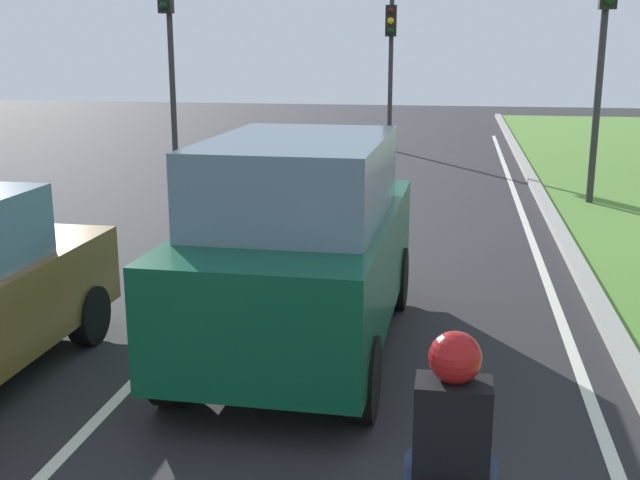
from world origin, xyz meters
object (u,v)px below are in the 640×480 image
Objects in this scene: traffic_light_near_right at (604,35)px; traffic_light_far_median at (391,47)px; car_suv_ahead at (301,244)px; traffic_light_overhead_left at (168,34)px; rider_person at (452,430)px.

traffic_light_near_right is 9.18m from traffic_light_far_median.
traffic_light_near_right reaches higher than car_suv_ahead.
rider_person is at bearing -64.65° from traffic_light_overhead_left.
car_suv_ahead is 9.81m from traffic_light_near_right.
rider_person is at bearing -66.86° from car_suv_ahead.
traffic_light_near_right is 1.06× the size of traffic_light_far_median.
traffic_light_far_median reaches higher than car_suv_ahead.
rider_person is 0.23× the size of traffic_light_overhead_left.
traffic_light_far_median is (-2.08, 20.30, 1.91)m from rider_person.
traffic_light_near_right is 0.97× the size of traffic_light_overhead_left.
traffic_light_near_right is at bearing -58.79° from traffic_light_far_median.
rider_person is 12.92m from traffic_light_near_right.
car_suv_ahead is 0.91× the size of traffic_light_near_right.
traffic_light_near_right reaches higher than rider_person.
rider_person is at bearing -102.15° from traffic_light_near_right.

